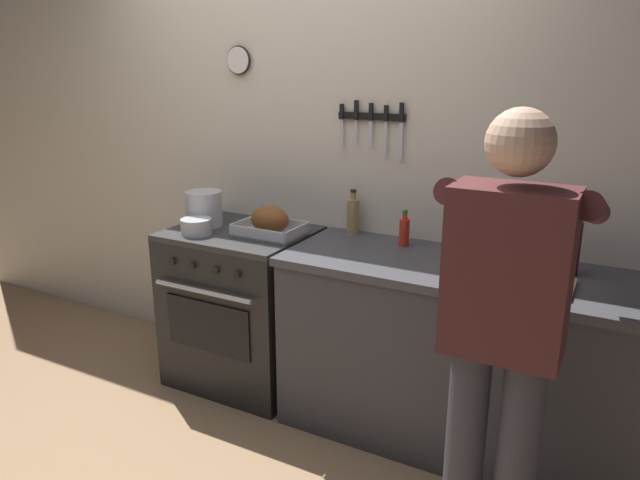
% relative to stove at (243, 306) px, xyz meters
% --- Properties ---
extents(wall_back, '(6.00, 0.13, 2.60)m').
position_rel_stove_xyz_m(wall_back, '(0.22, 0.36, 0.85)').
color(wall_back, beige).
rests_on(wall_back, ground).
extents(counter_block, '(2.03, 0.65, 0.90)m').
position_rel_stove_xyz_m(counter_block, '(1.42, 0.00, 0.00)').
color(counter_block, '#38383D').
rests_on(counter_block, ground).
extents(stove, '(0.76, 0.67, 0.90)m').
position_rel_stove_xyz_m(stove, '(0.00, 0.00, 0.00)').
color(stove, black).
rests_on(stove, ground).
extents(person_cook, '(0.51, 0.63, 1.66)m').
position_rel_stove_xyz_m(person_cook, '(1.56, -0.66, 0.50)').
color(person_cook, '#383842').
rests_on(person_cook, ground).
extents(roasting_pan, '(0.35, 0.26, 0.16)m').
position_rel_stove_xyz_m(roasting_pan, '(0.20, 0.00, 0.52)').
color(roasting_pan, '#B7B7BC').
rests_on(roasting_pan, stove).
extents(stock_pot, '(0.20, 0.20, 0.20)m').
position_rel_stove_xyz_m(stock_pot, '(-0.24, -0.01, 0.55)').
color(stock_pot, '#B7B7BC').
rests_on(stock_pot, stove).
extents(saucepan, '(0.17, 0.17, 0.09)m').
position_rel_stove_xyz_m(saucepan, '(-0.16, -0.17, 0.49)').
color(saucepan, '#B7B7BC').
rests_on(saucepan, stove).
extents(cutting_board, '(0.36, 0.24, 0.02)m').
position_rel_stove_xyz_m(cutting_board, '(1.54, -0.11, 0.46)').
color(cutting_board, tan).
rests_on(cutting_board, counter_block).
extents(bottle_wine_red, '(0.07, 0.07, 0.31)m').
position_rel_stove_xyz_m(bottle_wine_red, '(1.68, 0.11, 0.58)').
color(bottle_wine_red, '#47141E').
rests_on(bottle_wine_red, counter_block).
extents(bottle_soy_sauce, '(0.06, 0.06, 0.20)m').
position_rel_stove_xyz_m(bottle_soy_sauce, '(1.27, 0.05, 0.53)').
color(bottle_soy_sauce, black).
rests_on(bottle_soy_sauce, counter_block).
extents(bottle_vinegar, '(0.07, 0.07, 0.24)m').
position_rel_stove_xyz_m(bottle_vinegar, '(0.57, 0.25, 0.55)').
color(bottle_vinegar, '#997F4C').
rests_on(bottle_vinegar, counter_block).
extents(bottle_hot_sauce, '(0.05, 0.05, 0.18)m').
position_rel_stove_xyz_m(bottle_hot_sauce, '(0.89, 0.17, 0.52)').
color(bottle_hot_sauce, red).
rests_on(bottle_hot_sauce, counter_block).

